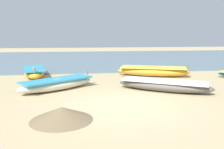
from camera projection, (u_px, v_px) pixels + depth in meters
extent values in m
plane|color=tan|center=(121.00, 105.00, 7.97)|extent=(80.00, 80.00, 0.00)
cube|color=slate|center=(92.00, 58.00, 24.52)|extent=(60.00, 20.00, 0.08)
ellipsoid|color=beige|center=(57.00, 84.00, 10.25)|extent=(3.50, 2.91, 0.49)
cube|color=#3399BF|center=(57.00, 80.00, 10.22)|extent=(3.14, 2.64, 0.07)
cube|color=olive|center=(63.00, 80.00, 10.42)|extent=(0.59, 0.76, 0.04)
cylinder|color=olive|center=(87.00, 72.00, 11.32)|extent=(0.06, 0.06, 0.20)
ellipsoid|color=gold|center=(153.00, 71.00, 13.70)|extent=(4.36, 2.55, 0.57)
cube|color=#EAD84C|center=(153.00, 67.00, 13.66)|extent=(3.88, 2.35, 0.07)
cube|color=olive|center=(159.00, 69.00, 13.61)|extent=(0.45, 0.97, 0.04)
cylinder|color=olive|center=(188.00, 66.00, 13.23)|extent=(0.06, 0.06, 0.20)
ellipsoid|color=gold|center=(34.00, 72.00, 13.46)|extent=(1.78, 3.47, 0.54)
cube|color=#3399BF|center=(34.00, 68.00, 13.42)|extent=(1.67, 3.08, 0.07)
cube|color=olive|center=(34.00, 70.00, 13.21)|extent=(0.94, 0.32, 0.04)
cylinder|color=olive|center=(35.00, 69.00, 11.99)|extent=(0.06, 0.06, 0.20)
ellipsoid|color=#5B5651|center=(164.00, 86.00, 10.00)|extent=(3.97, 2.93, 0.48)
cube|color=white|center=(164.00, 81.00, 9.97)|extent=(3.54, 2.66, 0.07)
cube|color=olive|center=(157.00, 82.00, 10.10)|extent=(0.53, 0.77, 0.04)
cylinder|color=olive|center=(123.00, 75.00, 10.67)|extent=(0.06, 0.06, 0.20)
cone|color=#7A6647|center=(61.00, 114.00, 6.55)|extent=(2.50, 2.50, 0.38)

